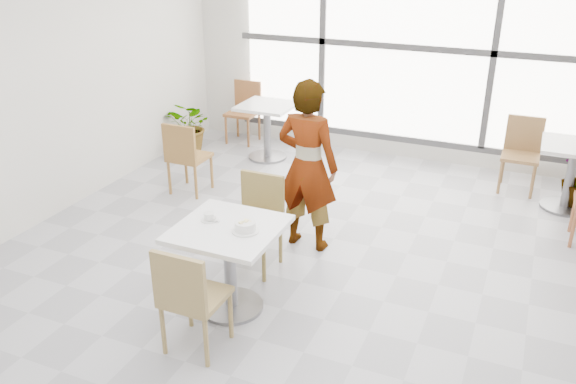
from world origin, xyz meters
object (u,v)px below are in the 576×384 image
at_px(main_table, 229,252).
at_px(bg_chair_left_near, 185,154).
at_px(chair_far, 258,215).
at_px(person, 308,166).
at_px(bg_chair_right_far, 522,149).
at_px(bg_table_right, 572,168).
at_px(plant_left, 191,126).
at_px(bg_chair_left_far, 245,107).
at_px(chair_near, 189,294).
at_px(oatmeal_bowl, 245,226).
at_px(bg_table_left, 267,124).
at_px(coffee_cup, 209,217).

distance_m(main_table, bg_chair_left_near, 2.42).
bearing_deg(chair_far, person, 62.27).
distance_m(person, bg_chair_right_far, 2.95).
relative_size(bg_table_right, plant_left, 1.03).
bearing_deg(bg_chair_left_far, bg_chair_right_far, -4.34).
relative_size(chair_far, bg_chair_right_far, 1.00).
xyz_separation_m(chair_near, oatmeal_bowl, (0.15, 0.59, 0.29)).
xyz_separation_m(person, bg_chair_right_far, (1.81, 2.31, -0.33)).
xyz_separation_m(person, bg_table_left, (-1.39, 2.05, -0.35)).
height_order(person, bg_table_left, person).
relative_size(coffee_cup, bg_table_right, 0.21).
distance_m(main_table, bg_chair_left_far, 4.26).
xyz_separation_m(main_table, plant_left, (-2.31, 3.13, -0.16)).
distance_m(bg_table_right, bg_chair_right_far, 0.66).
relative_size(bg_table_left, plant_left, 1.03).
bearing_deg(bg_chair_left_near, bg_table_left, -103.65).
xyz_separation_m(person, bg_chair_left_near, (-1.75, 0.59, -0.33)).
bearing_deg(bg_chair_right_far, bg_table_left, -175.43).
xyz_separation_m(bg_chair_left_far, bg_chair_right_far, (3.82, -0.29, 0.00)).
bearing_deg(bg_table_left, chair_far, -66.47).
bearing_deg(main_table, plant_left, 126.48).
bearing_deg(plant_left, bg_table_left, 8.84).
bearing_deg(person, bg_table_right, -137.07).
relative_size(bg_table_left, bg_chair_left_far, 0.86).
xyz_separation_m(main_table, oatmeal_bowl, (0.16, -0.01, 0.27)).
height_order(oatmeal_bowl, bg_table_left, oatmeal_bowl).
bearing_deg(oatmeal_bowl, bg_chair_left_far, 117.38).
height_order(main_table, bg_chair_right_far, bg_chair_right_far).
xyz_separation_m(chair_near, chair_far, (-0.11, 1.34, 0.00)).
bearing_deg(plant_left, bg_chair_right_far, 5.66).
relative_size(chair_far, bg_table_right, 1.16).
relative_size(bg_chair_left_far, plant_left, 1.20).
distance_m(chair_near, bg_chair_left_near, 2.91).
distance_m(bg_chair_left_near, plant_left, 1.49).
height_order(person, bg_chair_left_near, person).
distance_m(coffee_cup, plant_left, 3.78).
bearing_deg(main_table, bg_table_right, 51.57).
height_order(chair_near, bg_table_left, chair_near).
xyz_separation_m(chair_near, bg_chair_left_near, (-1.58, 2.44, 0.00)).
height_order(main_table, bg_chair_left_near, bg_chair_left_near).
xyz_separation_m(main_table, coffee_cup, (-0.19, 0.04, 0.26)).
bearing_deg(bg_table_right, main_table, -128.43).
distance_m(chair_near, oatmeal_bowl, 0.68).
height_order(chair_far, bg_chair_right_far, same).
bearing_deg(plant_left, main_table, -53.52).
xyz_separation_m(oatmeal_bowl, plant_left, (-2.47, 3.14, -0.43)).
height_order(bg_chair_left_near, bg_chair_right_far, same).
height_order(oatmeal_bowl, bg_chair_left_near, bg_chair_left_near).
bearing_deg(main_table, bg_table_left, 110.37).
bearing_deg(coffee_cup, plant_left, 124.50).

